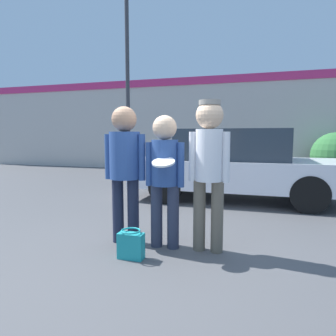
% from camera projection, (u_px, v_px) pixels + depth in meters
% --- Properties ---
extents(ground_plane, '(56.00, 56.00, 0.00)m').
position_uv_depth(ground_plane, '(162.00, 251.00, 3.70)').
color(ground_plane, '#4C4C4F').
extents(storefront_building, '(24.00, 0.22, 3.74)m').
position_uv_depth(storefront_building, '(229.00, 123.00, 11.70)').
color(storefront_building, beige).
rests_on(storefront_building, ground).
extents(person_left, '(0.57, 0.40, 1.80)m').
position_uv_depth(person_left, '(125.00, 161.00, 3.90)').
color(person_left, '#1E2338').
rests_on(person_left, ground).
extents(person_middle_with_frisbee, '(0.50, 0.55, 1.67)m').
position_uv_depth(person_middle_with_frisbee, '(165.00, 170.00, 3.74)').
color(person_middle_with_frisbee, '#2D3347').
rests_on(person_middle_with_frisbee, ground).
extents(person_right, '(0.49, 0.33, 1.84)m').
position_uv_depth(person_right, '(209.00, 161.00, 3.60)').
color(person_right, '#665B4C').
rests_on(person_right, ground).
extents(parked_car_near, '(4.47, 1.86, 1.57)m').
position_uv_depth(parked_car_near, '(235.00, 165.00, 6.63)').
color(parked_car_near, silver).
rests_on(parked_car_near, ground).
extents(street_lamp, '(1.22, 0.35, 6.64)m').
position_uv_depth(street_lamp, '(133.00, 48.00, 8.86)').
color(street_lamp, '#38383D').
rests_on(street_lamp, ground).
extents(shrub, '(1.54, 1.54, 1.54)m').
position_uv_depth(shrub, '(335.00, 156.00, 9.90)').
color(shrub, '#387A3D').
rests_on(shrub, ground).
extents(handbag, '(0.30, 0.23, 0.34)m').
position_uv_depth(handbag, '(131.00, 245.00, 3.47)').
color(handbag, teal).
rests_on(handbag, ground).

